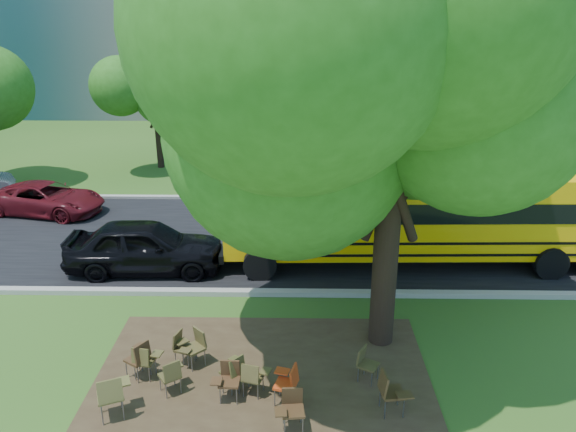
{
  "coord_description": "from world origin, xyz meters",
  "views": [
    {
      "loc": [
        1.71,
        -10.51,
        7.29
      ],
      "look_at": [
        1.45,
        3.85,
        1.98
      ],
      "focal_mm": 35.0,
      "sensor_mm": 36.0,
      "label": 1
    }
  ],
  "objects_px": {
    "chair_10": "(182,345)",
    "chair_12": "(366,362)",
    "school_bus": "(442,210)",
    "bg_car_red": "(47,199)",
    "chair_3": "(228,377)",
    "black_car": "(145,246)",
    "chair_11": "(234,369)",
    "chair_2": "(171,373)",
    "chair_9": "(195,344)",
    "main_tree": "(396,95)",
    "chair_1": "(144,359)",
    "chair_0": "(112,393)",
    "chair_5": "(291,406)",
    "chair_6": "(288,381)",
    "chair_8": "(140,356)",
    "chair_7": "(390,389)",
    "chair_4": "(253,376)"
  },
  "relations": [
    {
      "from": "chair_3",
      "to": "chair_1",
      "type": "bearing_deg",
      "value": -15.99
    },
    {
      "from": "chair_6",
      "to": "chair_8",
      "type": "xyz_separation_m",
      "value": [
        -3.1,
        0.77,
        0.01
      ]
    },
    {
      "from": "school_bus",
      "to": "black_car",
      "type": "height_order",
      "value": "school_bus"
    },
    {
      "from": "school_bus",
      "to": "chair_8",
      "type": "xyz_separation_m",
      "value": [
        -7.54,
        -5.92,
        -1.13
      ]
    },
    {
      "from": "chair_3",
      "to": "chair_7",
      "type": "relative_size",
      "value": 0.9
    },
    {
      "from": "chair_1",
      "to": "chair_9",
      "type": "distance_m",
      "value": 1.09
    },
    {
      "from": "chair_3",
      "to": "black_car",
      "type": "height_order",
      "value": "black_car"
    },
    {
      "from": "main_tree",
      "to": "chair_2",
      "type": "xyz_separation_m",
      "value": [
        -4.44,
        -2.01,
        -5.19
      ]
    },
    {
      "from": "chair_8",
      "to": "bg_car_red",
      "type": "relative_size",
      "value": 0.2
    },
    {
      "from": "school_bus",
      "to": "chair_10",
      "type": "bearing_deg",
      "value": -142.69
    },
    {
      "from": "chair_3",
      "to": "chair_5",
      "type": "xyz_separation_m",
      "value": [
        1.25,
        -0.84,
        0.01
      ]
    },
    {
      "from": "chair_4",
      "to": "chair_7",
      "type": "bearing_deg",
      "value": 5.6
    },
    {
      "from": "black_car",
      "to": "chair_2",
      "type": "bearing_deg",
      "value": -162.76
    },
    {
      "from": "chair_1",
      "to": "chair_3",
      "type": "bearing_deg",
      "value": -7.24
    },
    {
      "from": "chair_5",
      "to": "chair_11",
      "type": "xyz_separation_m",
      "value": [
        -1.16,
        1.11,
        -0.01
      ]
    },
    {
      "from": "main_tree",
      "to": "chair_3",
      "type": "height_order",
      "value": "main_tree"
    },
    {
      "from": "chair_3",
      "to": "chair_9",
      "type": "bearing_deg",
      "value": -50.55
    },
    {
      "from": "chair_4",
      "to": "chair_6",
      "type": "relative_size",
      "value": 0.91
    },
    {
      "from": "school_bus",
      "to": "bg_car_red",
      "type": "bearing_deg",
      "value": 162.04
    },
    {
      "from": "main_tree",
      "to": "chair_6",
      "type": "distance_m",
      "value": 6.0
    },
    {
      "from": "school_bus",
      "to": "chair_2",
      "type": "height_order",
      "value": "school_bus"
    },
    {
      "from": "chair_2",
      "to": "chair_9",
      "type": "xyz_separation_m",
      "value": [
        0.29,
        0.99,
        0.05
      ]
    },
    {
      "from": "chair_3",
      "to": "chair_5",
      "type": "height_order",
      "value": "chair_5"
    },
    {
      "from": "chair_0",
      "to": "chair_12",
      "type": "relative_size",
      "value": 1.24
    },
    {
      "from": "main_tree",
      "to": "chair_1",
      "type": "height_order",
      "value": "main_tree"
    },
    {
      "from": "chair_0",
      "to": "chair_8",
      "type": "distance_m",
      "value": 1.29
    },
    {
      "from": "main_tree",
      "to": "chair_3",
      "type": "bearing_deg",
      "value": -147.02
    },
    {
      "from": "chair_7",
      "to": "chair_12",
      "type": "xyz_separation_m",
      "value": [
        -0.34,
        1.0,
        -0.09
      ]
    },
    {
      "from": "chair_9",
      "to": "chair_12",
      "type": "distance_m",
      "value": 3.66
    },
    {
      "from": "chair_9",
      "to": "school_bus",
      "type": "bearing_deg",
      "value": -93.63
    },
    {
      "from": "chair_0",
      "to": "chair_3",
      "type": "bearing_deg",
      "value": -6.25
    },
    {
      "from": "chair_3",
      "to": "chair_6",
      "type": "xyz_separation_m",
      "value": [
        1.18,
        -0.13,
        0.02
      ]
    },
    {
      "from": "school_bus",
      "to": "chair_0",
      "type": "xyz_separation_m",
      "value": [
        -7.72,
        -7.2,
        -1.08
      ]
    },
    {
      "from": "chair_2",
      "to": "main_tree",
      "type": "bearing_deg",
      "value": -11.41
    },
    {
      "from": "chair_2",
      "to": "chair_11",
      "type": "xyz_separation_m",
      "value": [
        1.24,
        0.15,
        0.02
      ]
    },
    {
      "from": "school_bus",
      "to": "chair_4",
      "type": "distance_m",
      "value": 8.36
    },
    {
      "from": "bg_car_red",
      "to": "chair_11",
      "type": "bearing_deg",
      "value": -129.18
    },
    {
      "from": "chair_6",
      "to": "chair_11",
      "type": "distance_m",
      "value": 1.17
    },
    {
      "from": "chair_6",
      "to": "bg_car_red",
      "type": "xyz_separation_m",
      "value": [
        -9.28,
        10.74,
        0.06
      ]
    },
    {
      "from": "chair_10",
      "to": "chair_12",
      "type": "relative_size",
      "value": 1.0
    },
    {
      "from": "main_tree",
      "to": "school_bus",
      "type": "distance_m",
      "value": 6.41
    },
    {
      "from": "chair_0",
      "to": "chair_6",
      "type": "distance_m",
      "value": 3.32
    },
    {
      "from": "chair_7",
      "to": "chair_9",
      "type": "xyz_separation_m",
      "value": [
        -3.96,
        1.52,
        -0.04
      ]
    },
    {
      "from": "chair_9",
      "to": "chair_7",
      "type": "bearing_deg",
      "value": -154.67
    },
    {
      "from": "bg_car_red",
      "to": "chair_0",
      "type": "bearing_deg",
      "value": -139.46
    },
    {
      "from": "school_bus",
      "to": "chair_11",
      "type": "bearing_deg",
      "value": -132.89
    },
    {
      "from": "chair_0",
      "to": "chair_9",
      "type": "distance_m",
      "value": 2.14
    },
    {
      "from": "chair_2",
      "to": "chair_7",
      "type": "distance_m",
      "value": 4.29
    },
    {
      "from": "school_bus",
      "to": "chair_5",
      "type": "relative_size",
      "value": 14.2
    },
    {
      "from": "school_bus",
      "to": "chair_3",
      "type": "relative_size",
      "value": 14.4
    }
  ]
}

